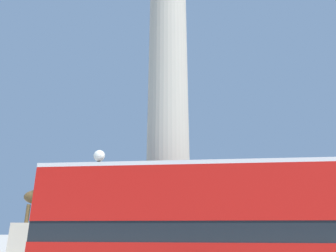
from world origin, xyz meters
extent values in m
cube|color=#ADA593|center=(0.00, 0.00, 1.58)|extent=(3.41, 3.41, 1.06)
cylinder|color=#ADA593|center=(0.00, 0.00, 10.89)|extent=(2.07, 2.07, 17.55)
cube|color=black|center=(1.46, -4.56, 2.39)|extent=(10.60, 3.38, 0.55)
cube|color=#B7140F|center=(1.46, -4.56, 3.43)|extent=(10.60, 3.43, 1.53)
cube|color=silver|center=(1.46, -4.56, 4.25)|extent=(10.60, 3.43, 0.12)
cube|color=#ADA593|center=(-8.38, 5.81, 1.38)|extent=(3.41, 2.93, 2.76)
ellipsoid|color=brown|center=(-8.38, 5.81, 4.37)|extent=(2.28, 1.65, 0.99)
cone|color=brown|center=(-7.45, 6.15, 4.82)|extent=(1.08, 0.84, 1.04)
cylinder|color=brown|center=(-8.38, 5.81, 5.32)|extent=(0.36, 0.36, 0.90)
sphere|color=brown|center=(-8.38, 5.81, 5.91)|extent=(0.28, 0.28, 0.28)
cylinder|color=brown|center=(-7.85, 6.29, 3.32)|extent=(0.20, 0.20, 1.12)
cylinder|color=brown|center=(-7.66, 5.78, 3.32)|extent=(0.20, 0.20, 1.12)
cylinder|color=brown|center=(-9.10, 5.83, 3.32)|extent=(0.20, 0.20, 1.12)
cylinder|color=brown|center=(-8.91, 5.32, 3.32)|extent=(0.20, 0.20, 1.12)
cylinder|color=black|center=(-2.79, -2.20, 2.52)|extent=(0.14, 0.14, 5.03)
sphere|color=white|center=(-2.79, -2.20, 5.27)|extent=(0.46, 0.46, 0.46)
camera|label=1|loc=(0.15, -14.11, 2.49)|focal=32.00mm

